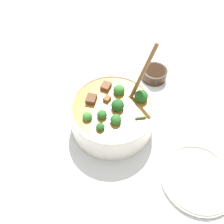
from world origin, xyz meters
TOP-DOWN VIEW (x-y plane):
  - ground_plane at (0.00, 0.00)m, footprint 4.00×4.00m
  - stew_bowl at (0.00, 0.00)m, footprint 0.27×0.27m
  - condiment_bowl at (0.07, 0.26)m, footprint 0.10×0.10m
  - empty_plate at (0.30, -0.08)m, footprint 0.22×0.22m

SIDE VIEW (x-z plane):
  - ground_plane at x=0.00m, z-range 0.00..0.00m
  - empty_plate at x=0.30m, z-range 0.00..0.02m
  - condiment_bowl at x=0.07m, z-range 0.00..0.05m
  - stew_bowl at x=0.00m, z-range -0.08..0.20m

